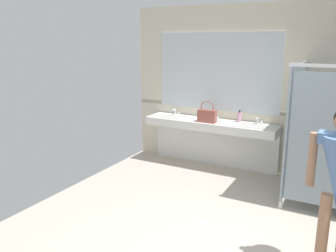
# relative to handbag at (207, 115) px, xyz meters

# --- Properties ---
(wall_back) EXTENTS (6.28, 0.12, 2.82)m
(wall_back) POSITION_rel_handbag_xyz_m (1.56, 0.47, 0.43)
(wall_back) COLOR beige
(wall_back) RESTS_ON ground_plane
(wall_back_tile_band) EXTENTS (6.28, 0.01, 0.06)m
(wall_back_tile_band) POSITION_rel_handbag_xyz_m (1.56, 0.41, 0.06)
(wall_back_tile_band) COLOR #9E937F
(wall_back_tile_band) RESTS_ON wall_back
(vanity_counter) EXTENTS (2.34, 0.52, 0.98)m
(vanity_counter) POSITION_rel_handbag_xyz_m (0.01, 0.21, -0.36)
(vanity_counter) COLOR silver
(vanity_counter) RESTS_ON ground_plane
(mirror_panel) EXTENTS (2.24, 0.02, 1.36)m
(mirror_panel) POSITION_rel_handbag_xyz_m (0.01, 0.40, 0.70)
(mirror_panel) COLOR silver
(mirror_panel) RESTS_ON wall_back
(handbag) EXTENTS (0.32, 0.12, 0.38)m
(handbag) POSITION_rel_handbag_xyz_m (0.00, 0.00, 0.00)
(handbag) COLOR #934C42
(handbag) RESTS_ON vanity_counter
(soap_dispenser) EXTENTS (0.07, 0.07, 0.20)m
(soap_dispenser) POSITION_rel_handbag_xyz_m (0.48, 0.29, -0.04)
(soap_dispenser) COLOR #D899B2
(soap_dispenser) RESTS_ON vanity_counter
(floor_drain_cover) EXTENTS (0.14, 0.14, 0.01)m
(floor_drain_cover) POSITION_rel_handbag_xyz_m (0.69, -1.78, -0.98)
(floor_drain_cover) COLOR #B7BABF
(floor_drain_cover) RESTS_ON ground_plane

